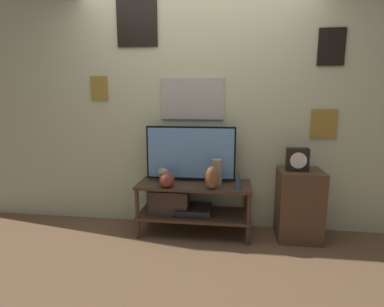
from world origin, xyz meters
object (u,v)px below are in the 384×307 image
(vase_round_glass, at_px, (167,180))
(vase_tall_ceramic, at_px, (217,172))
(vase_slim_bronze, at_px, (238,180))
(mantel_clock, at_px, (297,160))
(television, at_px, (191,153))
(vase_urn_stoneware, at_px, (212,178))
(decorative_bust, at_px, (163,174))

(vase_round_glass, distance_m, vase_tall_ceramic, 0.52)
(vase_slim_bronze, relative_size, vase_tall_ceramic, 0.67)
(vase_slim_bronze, distance_m, mantel_clock, 0.62)
(television, height_order, vase_urn_stoneware, television)
(vase_round_glass, bearing_deg, vase_urn_stoneware, -1.11)
(vase_slim_bronze, height_order, decorative_bust, vase_slim_bronze)
(vase_round_glass, bearing_deg, decorative_bust, 115.93)
(television, height_order, vase_slim_bronze, television)
(vase_round_glass, bearing_deg, television, 53.06)
(vase_urn_stoneware, bearing_deg, vase_round_glass, 178.89)
(television, distance_m, vase_urn_stoneware, 0.42)
(decorative_bust, bearing_deg, vase_round_glass, -64.07)
(television, height_order, vase_round_glass, television)
(vase_urn_stoneware, relative_size, mantel_clock, 1.02)
(vase_round_glass, height_order, decorative_bust, decorative_bust)
(vase_urn_stoneware, distance_m, decorative_bust, 0.55)
(television, xyz_separation_m, vase_urn_stoneware, (0.25, -0.28, -0.19))
(decorative_bust, bearing_deg, vase_tall_ceramic, 0.73)
(vase_tall_ceramic, bearing_deg, decorative_bust, -179.27)
(vase_urn_stoneware, height_order, decorative_bust, vase_urn_stoneware)
(television, bearing_deg, decorative_bust, -156.10)
(television, height_order, decorative_bust, television)
(television, distance_m, vase_round_glass, 0.41)
(vase_round_glass, distance_m, mantel_clock, 1.31)
(vase_urn_stoneware, xyz_separation_m, vase_round_glass, (-0.45, 0.01, -0.04))
(vase_tall_ceramic, bearing_deg, vase_round_glass, -162.45)
(vase_urn_stoneware, relative_size, decorative_bust, 1.44)
(vase_round_glass, relative_size, decorative_bust, 0.94)
(vase_urn_stoneware, bearing_deg, vase_tall_ceramic, 76.35)
(vase_urn_stoneware, relative_size, vase_tall_ceramic, 0.88)
(vase_round_glass, distance_m, decorative_bust, 0.16)
(vase_urn_stoneware, height_order, vase_round_glass, vase_urn_stoneware)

